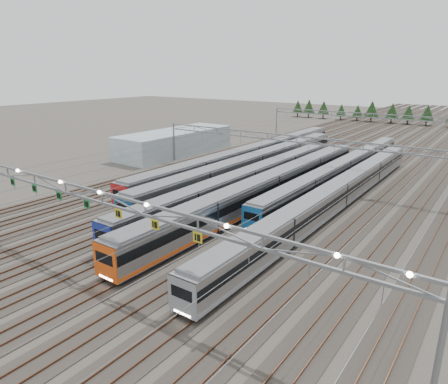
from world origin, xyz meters
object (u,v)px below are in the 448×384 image
Objects in this scene: train_c at (247,181)px; train_f at (337,195)px; train_a at (252,156)px; gantry_near at (101,200)px; train_b at (255,165)px; train_e at (342,170)px; gantry_mid at (296,144)px; train_d at (270,187)px; west_shed at (175,142)px; gantry_far at (373,119)px.

train_f is (13.50, 1.81, -0.11)m from train_c.
gantry_near is (11.20, -44.37, 4.76)m from train_a.
train_b is 15.12m from train_e.
gantry_near is at bearing -110.58° from train_f.
train_f is (22.50, -14.27, -0.26)m from train_a.
train_b is at bearing -162.26° from gantry_mid.
train_e is (13.50, 6.81, -0.30)m from train_b.
train_a reaches higher than train_b.
train_d is 1.95× the size of west_shed.
west_shed is at bearing 175.43° from train_a.
train_d is at bearing -87.77° from gantry_far.
west_shed is (-44.37, 16.02, 0.54)m from train_f.
west_shed reaches higher than train_f.
gantry_near is 1.00× the size of gantry_mid.
train_c is at bearing -172.37° from train_f.
train_a reaches higher than train_e.
gantry_far is (6.75, 47.16, 4.08)m from train_b.
gantry_mid is at bearing 79.23° from train_c.
gantry_mid reaches higher than train_c.
train_c is 0.96× the size of gantry_mid.
train_f is 1.14× the size of gantry_far.
train_b is at bearing -54.92° from train_a.
train_d is 58.00m from gantry_far.
west_shed is at bearing -130.33° from gantry_far.
train_a is at bearing -105.43° from gantry_far.
gantry_near is (2.20, -28.28, 4.91)m from train_c.
train_d is 13.65m from gantry_mid.
train_f is 15.68m from gantry_mid.
train_b is 38.84m from gantry_near.
train_f is at bearing -32.39° from train_a.
train_e is 1.06× the size of gantry_mid.
gantry_far is at bearing 92.23° from train_d.
west_shed is (-35.37, 18.80, 0.35)m from train_d.
gantry_mid reaches higher than west_shed.
train_e is at bearing 26.77° from train_b.
train_d is at bearing -28.00° from west_shed.
train_c is 0.91× the size of train_e.
train_c is (4.50, -9.67, -0.14)m from train_b.
train_b is at bearing 100.01° from gantry_near.
gantry_mid is (-6.75, -4.65, 4.37)m from train_e.
train_f is 1.14× the size of gantry_mid.
gantry_mid is at bearing -145.43° from train_e.
train_c is at bearing 94.45° from gantry_near.
gantry_mid is 1.00× the size of gantry_far.
gantry_mid reaches higher than train_e.
train_c is 57.03m from gantry_far.
gantry_far is (0.00, 45.00, 0.00)m from gantry_mid.
train_d is 1.04× the size of gantry_far.
train_f is at bearing 17.19° from train_d.
west_shed is at bearing 169.74° from gantry_mid.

